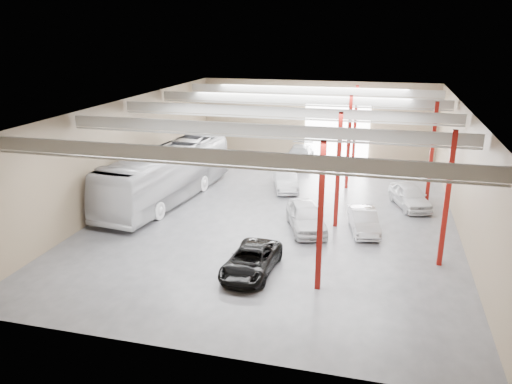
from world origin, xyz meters
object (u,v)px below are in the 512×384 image
at_px(car_row_b, 286,180).
at_px(car_right_near, 364,221).
at_px(coach_bus, 167,174).
at_px(car_right_far, 410,196).
at_px(car_row_c, 300,156).
at_px(black_sedan, 251,261).
at_px(car_row_a, 306,216).

height_order(car_row_b, car_right_near, car_row_b).
bearing_deg(coach_bus, car_right_far, 15.54).
height_order(car_row_c, car_right_near, car_row_c).
height_order(car_right_near, car_right_far, car_right_far).
xyz_separation_m(black_sedan, car_row_c, (-1.24, 21.27, 0.15)).
xyz_separation_m(car_row_a, car_right_near, (3.38, 0.55, -0.15)).
height_order(black_sedan, car_row_c, car_row_c).
bearing_deg(car_right_near, black_sedan, -138.54).
xyz_separation_m(black_sedan, car_right_near, (5.09, 6.82, 0.02)).
distance_m(car_row_c, car_right_far, 13.00).
relative_size(black_sedan, car_row_b, 1.04).
bearing_deg(car_right_far, coach_bus, 170.66).
xyz_separation_m(car_row_a, car_right_far, (6.18, 5.75, -0.06)).
distance_m(black_sedan, car_row_c, 21.31).
xyz_separation_m(black_sedan, car_right_far, (7.89, 12.02, 0.11)).
distance_m(coach_bus, car_right_near, 13.95).
bearing_deg(car_row_a, car_row_c, 81.85).
bearing_deg(car_row_c, car_right_far, -48.64).
bearing_deg(car_right_far, car_row_a, -155.74).
xyz_separation_m(coach_bus, car_right_far, (16.47, 2.71, -1.14)).
bearing_deg(car_row_a, black_sedan, -124.62).
xyz_separation_m(car_row_c, car_right_far, (9.14, -9.25, -0.03)).
bearing_deg(car_right_far, black_sedan, -141.97).
distance_m(black_sedan, car_right_far, 14.38).
xyz_separation_m(black_sedan, car_row_b, (-1.02, 13.77, 0.09)).
bearing_deg(car_row_b, car_right_near, -65.00).
bearing_deg(car_right_near, coach_bus, 157.89).
xyz_separation_m(car_row_a, car_row_b, (-2.73, 7.50, -0.08)).
xyz_separation_m(car_row_b, car_row_c, (-0.23, 7.50, 0.05)).
relative_size(car_row_a, car_row_b, 1.07).
height_order(black_sedan, car_row_b, car_row_b).
bearing_deg(coach_bus, car_row_a, -10.24).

